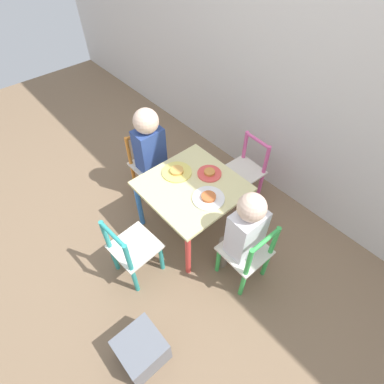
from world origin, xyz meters
name	(u,v)px	position (x,y,z in m)	size (l,w,h in m)	color
ground_plane	(192,225)	(0.00, 0.00, 0.00)	(6.00, 6.00, 0.00)	#7F664C
house_wall	(304,5)	(0.00, 0.81, 1.30)	(6.00, 0.06, 2.60)	silver
kids_table	(192,192)	(0.00, 0.00, 0.38)	(0.59, 0.59, 0.44)	beige
chair_orange	(149,165)	(-0.51, 0.01, 0.25)	(0.26, 0.26, 0.51)	silver
chair_green	(247,254)	(0.51, -0.01, 0.25)	(0.27, 0.27, 0.51)	silver
chair_pink	(245,171)	(0.02, 0.51, 0.25)	(0.27, 0.27, 0.51)	silver
chair_teal	(132,250)	(0.04, -0.51, 0.25)	(0.28, 0.28, 0.51)	silver
child_left	(151,147)	(-0.45, 0.01, 0.46)	(0.22, 0.20, 0.76)	#7A6B5B
child_right	(244,230)	(0.45, -0.01, 0.43)	(0.21, 0.20, 0.73)	#7A6B5B
plate_left	(177,172)	(-0.15, 0.00, 0.45)	(0.20, 0.20, 0.03)	#EADB66
plate_right	(208,198)	(0.15, 0.00, 0.45)	(0.20, 0.20, 0.03)	white
plate_back	(209,173)	(0.00, 0.15, 0.45)	(0.16, 0.16, 0.03)	#E54C47
storage_bin	(142,350)	(0.48, -0.78, 0.10)	(0.23, 0.23, 0.20)	slate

